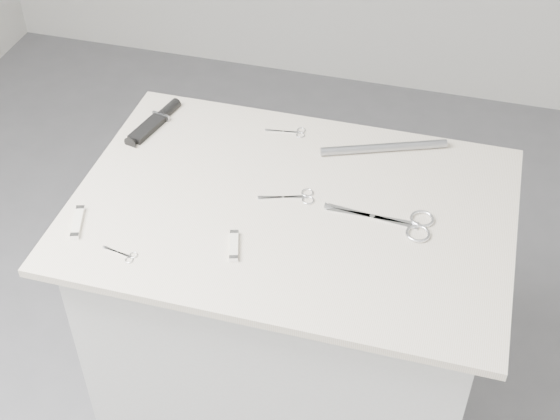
% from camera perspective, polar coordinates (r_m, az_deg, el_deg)
% --- Properties ---
extents(plinth, '(0.90, 0.60, 0.90)m').
position_cam_1_polar(plinth, '(2.12, 0.76, -9.23)').
color(plinth, beige).
rests_on(plinth, ground).
extents(display_board, '(1.00, 0.70, 0.02)m').
position_cam_1_polar(display_board, '(1.78, 0.89, 0.11)').
color(display_board, beige).
rests_on(display_board, plinth).
extents(large_shears, '(0.24, 0.11, 0.01)m').
position_cam_1_polar(large_shears, '(1.75, 8.97, -0.92)').
color(large_shears, white).
rests_on(large_shears, display_board).
extents(embroidery_scissors_a, '(0.13, 0.07, 0.00)m').
position_cam_1_polar(embroidery_scissors_a, '(1.80, 1.27, 0.97)').
color(embroidery_scissors_a, white).
rests_on(embroidery_scissors_a, display_board).
extents(embroidery_scissors_b, '(0.10, 0.04, 0.00)m').
position_cam_1_polar(embroidery_scissors_b, '(1.99, 0.91, 5.72)').
color(embroidery_scissors_b, white).
rests_on(embroidery_scissors_b, display_board).
extents(tiny_scissors, '(0.08, 0.04, 0.00)m').
position_cam_1_polar(tiny_scissors, '(1.69, -11.35, -3.22)').
color(tiny_scissors, white).
rests_on(tiny_scissors, display_board).
extents(sheathed_knife, '(0.07, 0.19, 0.02)m').
position_cam_1_polar(sheathed_knife, '(2.05, -8.96, 6.52)').
color(sheathed_knife, black).
rests_on(sheathed_knife, display_board).
extents(pocket_knife_a, '(0.05, 0.10, 0.01)m').
position_cam_1_polar(pocket_knife_a, '(1.78, -14.58, -0.85)').
color(pocket_knife_a, silver).
rests_on(pocket_knife_a, display_board).
extents(pocket_knife_b, '(0.04, 0.09, 0.01)m').
position_cam_1_polar(pocket_knife_b, '(1.67, -3.38, -2.63)').
color(pocket_knife_b, silver).
rests_on(pocket_knife_b, display_board).
extents(metal_rail, '(0.30, 0.14, 0.02)m').
position_cam_1_polar(metal_rail, '(1.94, 7.61, 4.56)').
color(metal_rail, gray).
rests_on(metal_rail, display_board).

